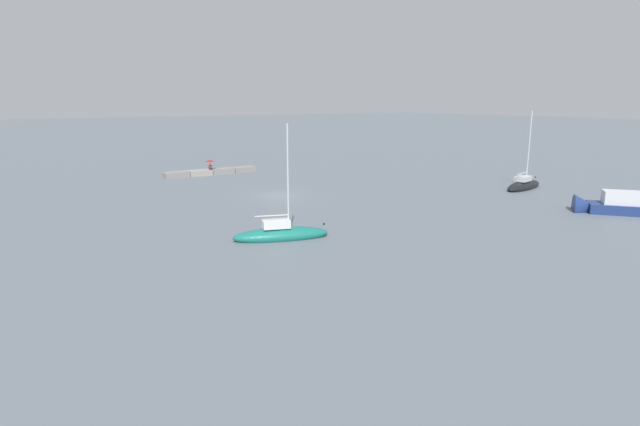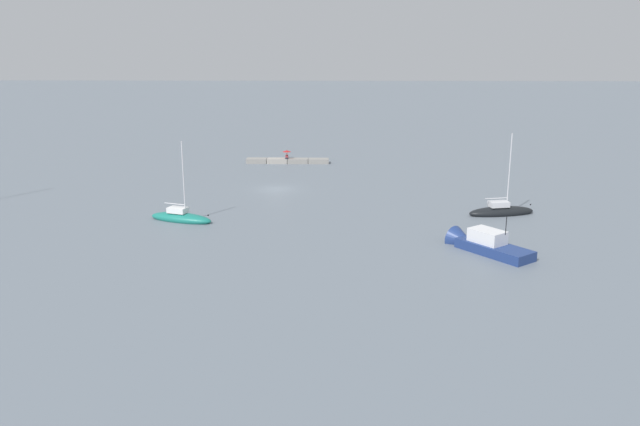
# 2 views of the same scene
# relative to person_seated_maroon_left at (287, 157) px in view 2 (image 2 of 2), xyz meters

# --- Properties ---
(ground_plane) EXTENTS (500.00, 500.00, 0.00)m
(ground_plane) POSITION_rel_person_seated_maroon_left_xyz_m (-0.11, 17.48, -0.95)
(ground_plane) COLOR slate
(seawall_pier) EXTENTS (12.09, 1.68, 0.70)m
(seawall_pier) POSITION_rel_person_seated_maroon_left_xyz_m (-0.11, -0.18, -0.60)
(seawall_pier) COLOR gray
(seawall_pier) RESTS_ON ground_plane
(person_seated_maroon_left) EXTENTS (0.44, 0.64, 0.73)m
(person_seated_maroon_left) POSITION_rel_person_seated_maroon_left_xyz_m (0.00, 0.00, 0.00)
(person_seated_maroon_left) COLOR #1E2333
(person_seated_maroon_left) RESTS_ON seawall_pier
(umbrella_open_red) EXTENTS (1.24, 1.24, 1.27)m
(umbrella_open_red) POSITION_rel_person_seated_maroon_left_xyz_m (-0.01, -0.11, 0.85)
(umbrella_open_red) COLOR black
(umbrella_open_red) RESTS_ON seawall_pier
(sailboat_black_near) EXTENTS (7.23, 3.50, 8.64)m
(sailboat_black_near) POSITION_rel_person_seated_maroon_left_xyz_m (-24.16, 28.71, -0.62)
(sailboat_black_near) COLOR black
(sailboat_black_near) RESTS_ON ground_plane
(sailboat_teal_outer) EXTENTS (6.93, 3.98, 8.22)m
(sailboat_teal_outer) POSITION_rel_person_seated_maroon_left_xyz_m (7.94, 32.01, -0.63)
(sailboat_teal_outer) COLOR #197266
(sailboat_teal_outer) RESTS_ON ground_plane
(motorboat_navy_near) EXTENTS (6.58, 7.47, 4.30)m
(motorboat_navy_near) POSITION_rel_person_seated_maroon_left_xyz_m (-19.64, 40.59, -0.50)
(motorboat_navy_near) COLOR navy
(motorboat_navy_near) RESTS_ON ground_plane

